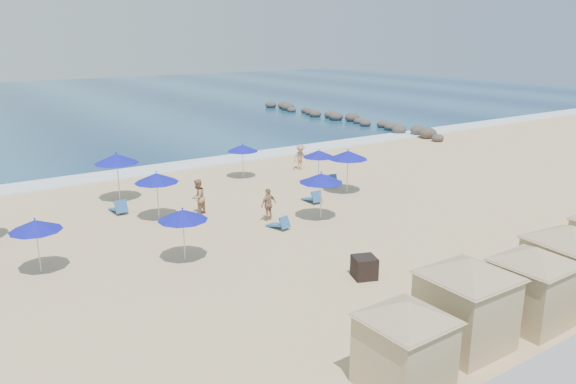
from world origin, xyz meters
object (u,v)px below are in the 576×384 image
Objects in this scene: cabana_3 at (568,254)px; umbrella_3 at (35,225)px; umbrella_10 at (348,155)px; beachgoer_2 at (268,204)px; trash_bin at (364,267)px; cabana_2 at (533,276)px; rock_jetty at (342,117)px; umbrella_9 at (319,154)px; umbrella_8 at (243,148)px; umbrella_6 at (183,215)px; beachgoer_1 at (198,197)px; cabana_1 at (467,291)px; cabana_0 at (405,334)px; umbrella_5 at (156,178)px; umbrella_7 at (321,178)px; beachgoer_3 at (300,157)px; umbrella_4 at (116,159)px.

cabana_3 is 2.16× the size of umbrella_3.
beachgoer_2 is (-6.07, -1.54, -1.35)m from umbrella_10.
trash_bin is at bearing 129.11° from cabana_3.
trash_bin is 6.61m from cabana_3.
cabana_3 is at bearing 5.39° from cabana_2.
rock_jetty is 39.73m from umbrella_3.
umbrella_9 reaches higher than trash_bin.
cabana_2 is 2.01× the size of umbrella_8.
umbrella_10 is at bearing 18.94° from umbrella_6.
umbrella_10 is at bearing 141.18° from beachgoer_1.
cabana_1 reaches higher than rock_jetty.
umbrella_3 is 1.19× the size of beachgoer_1.
cabana_2 is at bearing -94.88° from umbrella_8.
cabana_0 reaches higher than trash_bin.
rock_jetty is 14.99× the size of beachgoer_1.
umbrella_8 is at bearing 32.65° from umbrella_5.
umbrella_7 is 1.31× the size of beachgoer_1.
trash_bin is at bearing 81.35° from cabana_1.
umbrella_8 is 8.28m from beachgoer_2.
rock_jetty is at bearing 51.02° from umbrella_10.
beachgoer_3 is at bearing 24.51° from umbrella_3.
umbrella_10 is at bearing 35.26° from umbrella_7.
trash_bin is 0.37× the size of umbrella_3.
beachgoer_3 is at bearing 73.67° from cabana_2.
umbrella_5 is 1.08× the size of umbrella_6.
trash_bin is 6.86m from umbrella_7.
trash_bin is at bearing -36.32° from umbrella_3.
cabana_3 is (4.09, -5.03, 1.26)m from trash_bin.
rock_jetty is at bearing 35.33° from umbrella_5.
cabana_3 is at bearing -48.82° from umbrella_6.
beachgoer_2 reaches higher than trash_bin.
rock_jetty is at bearing 47.30° from umbrella_9.
trash_bin is at bearing 72.57° from beachgoer_2.
beachgoer_2 is at bearing 105.76° from trash_bin.
cabana_1 is 21.58m from beachgoer_3.
umbrella_8 is (8.32, 9.99, -0.03)m from umbrella_6.
umbrella_3 is (-13.57, 12.00, 0.19)m from cabana_3.
beachgoer_1 is 10.73m from beachgoer_3.
beachgoer_1 is 1.09× the size of beachgoer_3.
umbrella_8 is 7.44m from beachgoer_1.
umbrella_10 reaches higher than beachgoer_2.
rock_jetty is 11.47× the size of umbrella_7.
trash_bin is 0.19× the size of cabana_2.
beachgoer_3 is (8.55, 19.80, -0.84)m from cabana_1.
umbrella_5 is (0.52, -4.11, -0.23)m from umbrella_4.
beachgoer_2 is (-1.30, 12.60, -0.76)m from cabana_2.
cabana_3 is 17.20m from umbrella_5.
cabana_2 is (1.91, -5.24, 1.14)m from trash_bin.
beachgoer_3 is (3.70, 19.88, -0.84)m from cabana_3.
umbrella_6 is 1.02× the size of umbrella_9.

